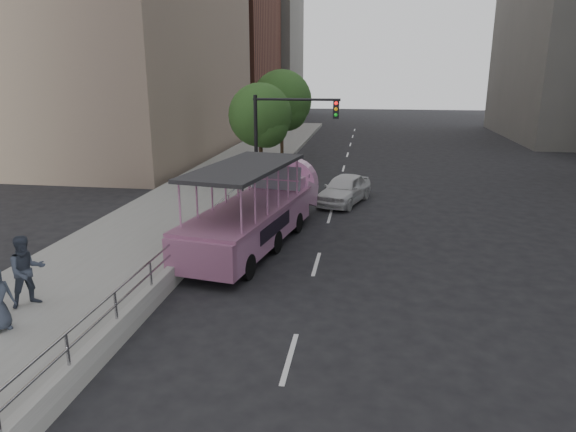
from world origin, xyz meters
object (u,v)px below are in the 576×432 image
(parking_sign, at_px, (243,179))
(traffic_signal, at_px, (280,131))
(street_tree_near, at_px, (262,118))
(street_tree_far, at_px, (283,103))
(duck_boat, at_px, (259,211))
(car, at_px, (344,189))
(pedestrian_mid, at_px, (27,271))

(parking_sign, height_order, traffic_signal, traffic_signal)
(street_tree_near, relative_size, street_tree_far, 0.89)
(duck_boat, bearing_deg, car, 65.61)
(duck_boat, bearing_deg, street_tree_far, 96.13)
(traffic_signal, bearing_deg, duck_boat, -87.30)
(duck_boat, xyz_separation_m, car, (2.90, 6.41, -0.46))
(traffic_signal, xyz_separation_m, street_tree_far, (-1.40, 9.43, 0.81))
(pedestrian_mid, bearing_deg, parking_sign, 22.84)
(car, bearing_deg, parking_sign, -132.29)
(traffic_signal, bearing_deg, street_tree_near, 114.98)
(car, distance_m, street_tree_near, 6.65)
(pedestrian_mid, distance_m, street_tree_near, 17.27)
(duck_boat, height_order, street_tree_near, street_tree_near)
(pedestrian_mid, height_order, traffic_signal, traffic_signal)
(car, height_order, parking_sign, parking_sign)
(parking_sign, distance_m, street_tree_far, 12.30)
(street_tree_near, bearing_deg, duck_boat, -79.05)
(parking_sign, xyz_separation_m, traffic_signal, (1.27, 2.57, 1.88))
(duck_boat, distance_m, car, 7.05)
(duck_boat, height_order, traffic_signal, traffic_signal)
(street_tree_near, xyz_separation_m, street_tree_far, (0.20, 6.00, 0.49))
(car, xyz_separation_m, pedestrian_mid, (-7.62, -13.45, 0.54))
(car, xyz_separation_m, traffic_signal, (-3.20, -0.03, 2.78))
(street_tree_near, height_order, street_tree_far, street_tree_far)
(parking_sign, relative_size, street_tree_near, 0.45)
(pedestrian_mid, bearing_deg, traffic_signal, 20.81)
(duck_boat, distance_m, parking_sign, 4.14)
(car, bearing_deg, duck_boat, -96.86)
(street_tree_far, bearing_deg, duck_boat, -83.87)
(duck_boat, xyz_separation_m, traffic_signal, (-0.30, 6.38, 2.33))
(traffic_signal, height_order, street_tree_near, street_tree_near)
(car, bearing_deg, pedestrian_mid, -101.99)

